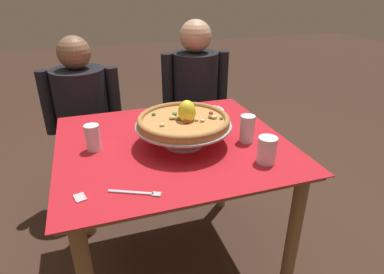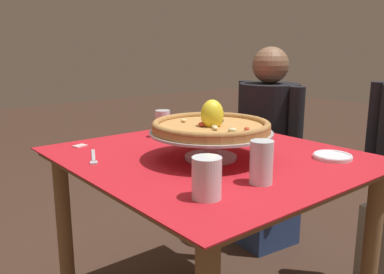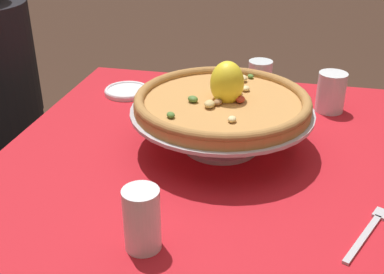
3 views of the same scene
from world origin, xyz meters
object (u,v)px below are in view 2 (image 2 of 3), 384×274
(pizza, at_px, (211,125))
(sugar_packet, at_px, (80,146))
(water_glass_side_left, at_px, (163,126))
(water_glass_front_right, at_px, (207,181))
(diner_left, at_px, (267,153))
(water_glass_side_right, at_px, (261,165))
(side_plate, at_px, (333,156))
(pizza_stand, at_px, (211,138))
(dinner_fork, at_px, (93,158))

(pizza, bearing_deg, sugar_packet, -148.64)
(pizza, height_order, water_glass_side_left, pizza)
(water_glass_front_right, relative_size, diner_left, 0.10)
(water_glass_side_left, relative_size, water_glass_front_right, 1.06)
(diner_left, bearing_deg, pizza, -62.05)
(water_glass_side_right, relative_size, side_plate, 0.94)
(side_plate, bearing_deg, water_glass_side_left, -158.33)
(pizza_stand, height_order, water_glass_side_left, water_glass_side_left)
(water_glass_side_left, xyz_separation_m, diner_left, (-0.04, 0.76, -0.26))
(pizza_stand, xyz_separation_m, diner_left, (-0.44, 0.83, -0.28))
(pizza_stand, relative_size, side_plate, 3.18)
(pizza, bearing_deg, water_glass_side_right, -12.14)
(pizza_stand, distance_m, water_glass_side_left, 0.40)
(pizza_stand, distance_m, water_glass_front_right, 0.38)
(water_glass_side_left, distance_m, dinner_fork, 0.42)
(dinner_fork, distance_m, diner_left, 1.18)
(pizza, bearing_deg, water_glass_side_left, 169.61)
(water_glass_side_right, relative_size, sugar_packet, 2.55)
(water_glass_side_right, bearing_deg, water_glass_side_left, 168.87)
(side_plate, xyz_separation_m, diner_left, (-0.71, 0.49, -0.22))
(water_glass_side_left, relative_size, sugar_packet, 2.37)
(side_plate, bearing_deg, water_glass_side_right, -87.74)
(water_glass_side_right, distance_m, water_glass_side_left, 0.70)
(water_glass_side_right, height_order, water_glass_front_right, water_glass_side_right)
(pizza_stand, height_order, dinner_fork, pizza_stand)
(water_glass_side_right, bearing_deg, dinner_fork, -155.08)
(dinner_fork, bearing_deg, pizza_stand, 50.13)
(water_glass_side_left, bearing_deg, pizza_stand, -10.33)
(diner_left, bearing_deg, dinner_fork, -81.55)
(pizza, xyz_separation_m, dinner_fork, (-0.27, -0.32, -0.12))
(water_glass_side_right, bearing_deg, sugar_packet, -163.56)
(water_glass_side_right, xyz_separation_m, dinner_fork, (-0.56, -0.26, -0.05))
(water_glass_side_left, distance_m, side_plate, 0.72)
(pizza, height_order, dinner_fork, pizza)
(water_glass_side_right, xyz_separation_m, diner_left, (-0.73, 0.89, -0.26))
(water_glass_side_left, height_order, side_plate, water_glass_side_left)
(water_glass_side_left, xyz_separation_m, dinner_fork, (0.13, -0.39, -0.05))
(diner_left, bearing_deg, pizza_stand, -62.10)
(water_glass_side_left, bearing_deg, dinner_fork, -72.03)
(water_glass_front_right, bearing_deg, water_glass_side_right, 86.84)
(dinner_fork, bearing_deg, water_glass_side_right, 24.92)
(dinner_fork, xyz_separation_m, sugar_packet, (-0.20, 0.04, -0.00))
(water_glass_side_right, distance_m, diner_left, 1.18)
(dinner_fork, height_order, diner_left, diner_left)
(pizza, relative_size, dinner_fork, 2.28)
(water_glass_side_left, relative_size, side_plate, 0.87)
(water_glass_front_right, xyz_separation_m, side_plate, (-0.00, 0.60, -0.04))
(diner_left, bearing_deg, side_plate, -34.64)
(water_glass_front_right, bearing_deg, side_plate, 90.45)
(water_glass_side_left, bearing_deg, water_glass_side_right, -11.13)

